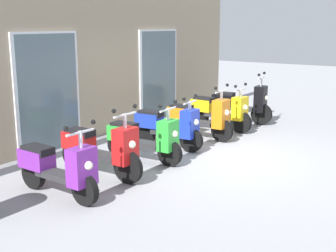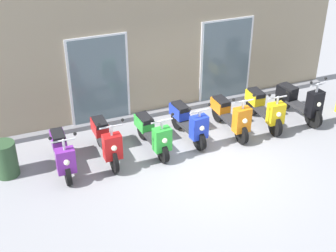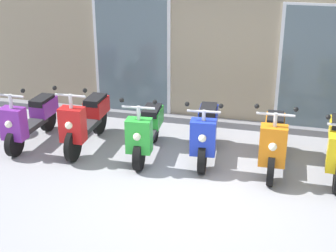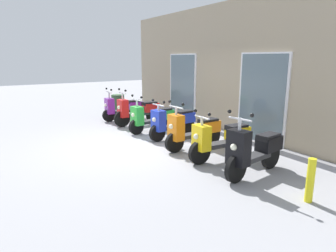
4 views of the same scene
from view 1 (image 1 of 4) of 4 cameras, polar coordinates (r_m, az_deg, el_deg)
ground_plane at (r=8.37m, az=6.95°, el=-4.11°), size 40.00×40.00×0.00m
storefront_facade at (r=9.69m, az=-8.01°, el=8.80°), size 9.60×0.50×3.65m
scooter_purple at (r=6.59m, az=-13.87°, el=-5.08°), size 0.55×1.55×1.16m
scooter_red at (r=7.28m, az=-8.56°, el=-2.76°), size 0.57×1.68×1.22m
scooter_green at (r=8.05m, az=-3.10°, el=-1.53°), size 0.57×1.56×1.14m
scooter_blue at (r=8.85m, az=0.00°, el=-0.01°), size 0.56×1.52×1.11m
scooter_orange at (r=9.68m, az=4.03°, el=1.13°), size 0.60×1.63×1.21m
scooter_yellow at (r=10.51m, az=6.59°, el=1.97°), size 0.54×1.63×1.13m
scooter_black at (r=11.35m, az=9.31°, el=2.90°), size 0.58×1.62×1.28m
curb_bollard at (r=12.42m, az=11.96°, el=2.94°), size 0.12×0.12×0.70m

